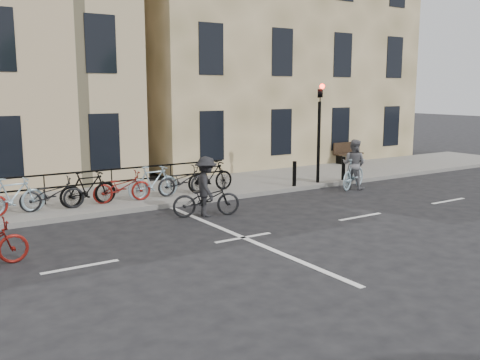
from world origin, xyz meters
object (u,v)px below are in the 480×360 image
bench (347,152)px  cyclist_dark (206,193)px  traffic_light (319,121)px  cyclist_grey (354,169)px

bench → cyclist_dark: 11.87m
traffic_light → cyclist_grey: (0.79, -1.04, -1.72)m
traffic_light → cyclist_grey: 2.16m
traffic_light → cyclist_grey: size_ratio=2.02×
traffic_light → cyclist_dark: 6.38m
cyclist_dark → traffic_light: bearing=-55.2°
cyclist_grey → cyclist_dark: cyclist_grey is taller
cyclist_dark → cyclist_grey: bearing=-65.9°
bench → traffic_light: bearing=-144.8°
traffic_light → cyclist_dark: traffic_light is taller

